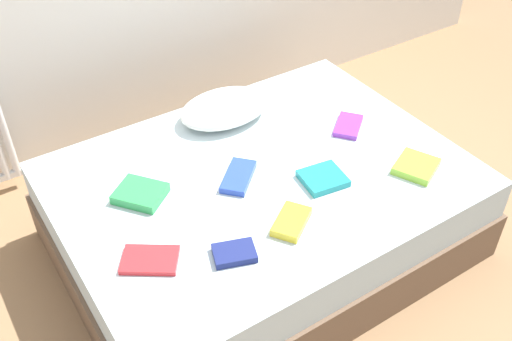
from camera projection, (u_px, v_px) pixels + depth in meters
The scene contains 11 objects.
ground_plane at pixel (261, 243), 3.21m from camera, with size 8.00×8.00×0.00m, color #93704C.
bed at pixel (261, 210), 3.05m from camera, with size 2.00×1.50×0.50m.
pillow at pixel (224, 108), 3.22m from camera, with size 0.51×0.36×0.13m, color white.
textbook_yellow at pixel (291, 222), 2.60m from camera, with size 0.21×0.13×0.04m, color yellow.
textbook_lime at pixel (416, 166), 2.90m from camera, with size 0.20×0.19×0.04m, color #8CC638.
textbook_green at pixel (140, 194), 2.74m from camera, with size 0.22×0.18×0.05m, color green.
textbook_red at pixel (150, 260), 2.43m from camera, with size 0.23×0.15×0.02m, color red.
textbook_teal at pixel (323, 178), 2.83m from camera, with size 0.20×0.19×0.04m, color teal.
textbook_blue at pixel (238, 177), 2.84m from camera, with size 0.25×0.12×0.03m, color #2847B7.
textbook_purple at pixel (348, 126), 3.18m from camera, with size 0.22×0.13×0.03m, color purple.
textbook_navy at pixel (234, 253), 2.46m from camera, with size 0.18×0.12×0.03m, color navy.
Camera 1 is at (-1.24, -1.85, 2.34)m, focal length 41.24 mm.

